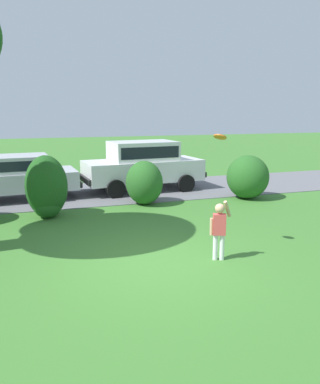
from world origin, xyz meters
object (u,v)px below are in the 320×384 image
object	(u,v)px
parked_suv	(143,163)
child_thrower	(219,227)
parked_sedan	(17,176)
frisbee	(220,137)

from	to	relation	value
parked_suv	child_thrower	world-z (taller)	parked_suv
parked_sedan	parked_suv	size ratio (longest dim) A/B	0.93
child_thrower	frisbee	size ratio (longest dim) A/B	4.33
parked_sedan	frisbee	xyz separation A→B (m)	(4.38, -6.76, 1.68)
parked_sedan	child_thrower	bearing A→B (deg)	-60.40
parked_suv	frisbee	bearing A→B (deg)	-91.90
child_thrower	parked_sedan	bearing A→B (deg)	119.60
parked_sedan	child_thrower	size ratio (longest dim) A/B	3.51
parked_sedan	parked_suv	distance (m)	4.63
parked_suv	child_thrower	bearing A→B (deg)	-93.50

